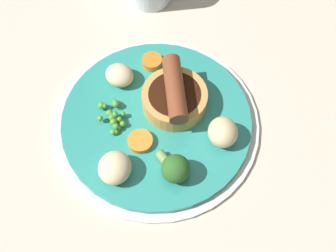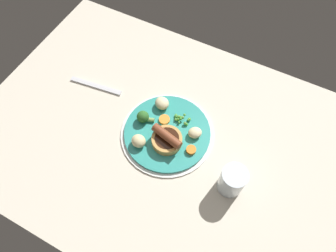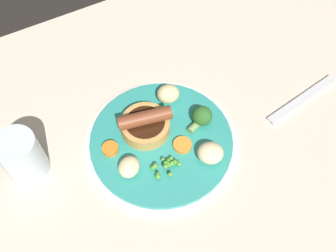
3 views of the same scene
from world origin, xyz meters
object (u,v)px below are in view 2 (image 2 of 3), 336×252
(potato_chunk_0, at_px, (139,141))
(dinner_plate, at_px, (167,133))
(sausage_pudding, at_px, (167,139))
(potato_chunk_1, at_px, (162,103))
(drinking_glass, at_px, (232,180))
(carrot_slice_2, at_px, (165,120))
(broccoli_floret_near, at_px, (143,117))
(carrot_slice_1, at_px, (191,150))
(fork, at_px, (96,86))
(potato_chunk_2, at_px, (195,133))
(pea_pile, at_px, (182,119))

(potato_chunk_0, bearing_deg, dinner_plate, -127.18)
(sausage_pudding, relative_size, potato_chunk_1, 2.17)
(potato_chunk_0, xyz_separation_m, drinking_glass, (-0.28, -0.01, 0.02))
(drinking_glass, bearing_deg, carrot_slice_2, -21.08)
(dinner_plate, bearing_deg, broccoli_floret_near, -2.09)
(potato_chunk_1, bearing_deg, carrot_slice_1, 146.36)
(potato_chunk_1, xyz_separation_m, fork, (0.23, 0.02, -0.03))
(sausage_pudding, height_order, carrot_slice_1, sausage_pudding)
(sausage_pudding, height_order, potato_chunk_2, sausage_pudding)
(broccoli_floret_near, height_order, potato_chunk_1, broccoli_floret_near)
(potato_chunk_2, bearing_deg, dinner_plate, 20.05)
(potato_chunk_0, height_order, carrot_slice_2, potato_chunk_0)
(potato_chunk_1, distance_m, fork, 0.24)
(broccoli_floret_near, relative_size, fork, 0.29)
(potato_chunk_1, relative_size, potato_chunk_2, 1.12)
(potato_chunk_1, bearing_deg, carrot_slice_2, 127.73)
(potato_chunk_0, relative_size, drinking_glass, 0.46)
(carrot_slice_1, bearing_deg, drinking_glass, 163.04)
(carrot_slice_1, bearing_deg, potato_chunk_2, -76.56)
(potato_chunk_0, distance_m, potato_chunk_1, 0.15)
(potato_chunk_2, height_order, drinking_glass, drinking_glass)
(dinner_plate, bearing_deg, carrot_slice_2, -52.66)
(broccoli_floret_near, relative_size, drinking_glass, 0.57)
(drinking_glass, bearing_deg, potato_chunk_0, 1.46)
(potato_chunk_2, distance_m, carrot_slice_1, 0.05)
(potato_chunk_0, distance_m, carrot_slice_2, 0.11)
(fork, bearing_deg, potato_chunk_2, 169.38)
(sausage_pudding, height_order, pea_pile, sausage_pudding)
(pea_pile, relative_size, carrot_slice_2, 1.57)
(pea_pile, distance_m, potato_chunk_0, 0.15)
(dinner_plate, distance_m, fork, 0.29)
(dinner_plate, distance_m, potato_chunk_2, 0.08)
(pea_pile, bearing_deg, fork, 1.09)
(sausage_pudding, distance_m, potato_chunk_2, 0.09)
(fork, bearing_deg, drinking_glass, 160.13)
(sausage_pudding, xyz_separation_m, drinking_glass, (-0.21, 0.03, 0.01))
(potato_chunk_0, bearing_deg, potato_chunk_2, -142.67)
(pea_pile, bearing_deg, drinking_glass, 149.80)
(potato_chunk_1, relative_size, fork, 0.25)
(sausage_pudding, xyz_separation_m, potato_chunk_2, (-0.06, -0.06, -0.01))
(broccoli_floret_near, distance_m, potato_chunk_2, 0.16)
(carrot_slice_1, height_order, fork, carrot_slice_1)
(potato_chunk_2, relative_size, carrot_slice_1, 1.41)
(pea_pile, height_order, broccoli_floret_near, broccoli_floret_near)
(sausage_pudding, xyz_separation_m, pea_pile, (-0.01, -0.09, -0.01))
(potato_chunk_0, xyz_separation_m, carrot_slice_1, (-0.14, -0.05, -0.01))
(sausage_pudding, xyz_separation_m, fork, (0.31, -0.08, -0.03))
(carrot_slice_1, xyz_separation_m, fork, (0.38, -0.07, -0.02))
(fork, bearing_deg, carrot_slice_2, 168.79)
(potato_chunk_2, bearing_deg, carrot_slice_2, -1.61)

